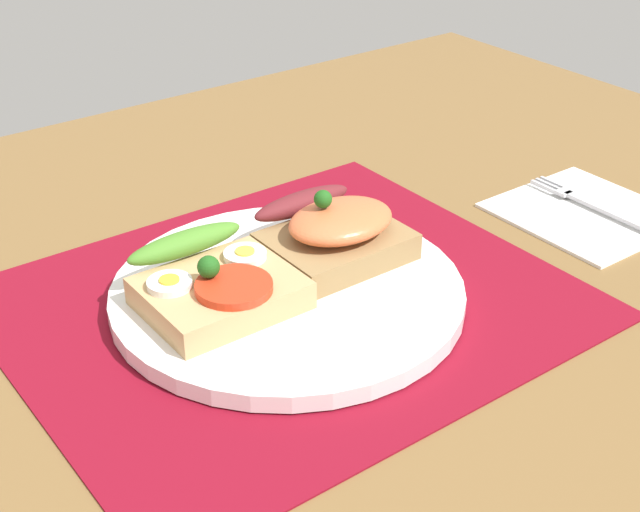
{
  "coord_description": "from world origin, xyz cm",
  "views": [
    {
      "loc": [
        -32.34,
        -47.49,
        36.97
      ],
      "look_at": [
        3.0,
        0.0,
        3.1
      ],
      "focal_mm": 51.15,
      "sensor_mm": 36.0,
      "label": 1
    }
  ],
  "objects_px": {
    "plate": "(288,293)",
    "sandwich_egg_tomato": "(215,284)",
    "fork": "(590,203)",
    "sandwich_salmon": "(334,232)",
    "napkin": "(586,212)"
  },
  "relations": [
    {
      "from": "sandwich_egg_tomato",
      "to": "fork",
      "type": "bearing_deg",
      "value": -7.51
    },
    {
      "from": "sandwich_egg_tomato",
      "to": "sandwich_salmon",
      "type": "distance_m",
      "value": 0.11
    },
    {
      "from": "napkin",
      "to": "fork",
      "type": "xyz_separation_m",
      "value": [
        0.01,
        0.0,
        0.0
      ]
    },
    {
      "from": "plate",
      "to": "sandwich_salmon",
      "type": "distance_m",
      "value": 0.06
    },
    {
      "from": "sandwich_salmon",
      "to": "fork",
      "type": "bearing_deg",
      "value": -11.38
    },
    {
      "from": "sandwich_salmon",
      "to": "fork",
      "type": "xyz_separation_m",
      "value": [
        0.25,
        -0.05,
        -0.03
      ]
    },
    {
      "from": "sandwich_egg_tomato",
      "to": "fork",
      "type": "height_order",
      "value": "sandwich_egg_tomato"
    },
    {
      "from": "sandwich_salmon",
      "to": "napkin",
      "type": "distance_m",
      "value": 0.25
    },
    {
      "from": "sandwich_egg_tomato",
      "to": "sandwich_salmon",
      "type": "height_order",
      "value": "sandwich_salmon"
    },
    {
      "from": "plate",
      "to": "sandwich_salmon",
      "type": "bearing_deg",
      "value": 15.6
    },
    {
      "from": "plate",
      "to": "fork",
      "type": "distance_m",
      "value": 0.31
    },
    {
      "from": "sandwich_egg_tomato",
      "to": "napkin",
      "type": "bearing_deg",
      "value": -8.2
    },
    {
      "from": "plate",
      "to": "sandwich_egg_tomato",
      "type": "height_order",
      "value": "sandwich_egg_tomato"
    },
    {
      "from": "plate",
      "to": "fork",
      "type": "relative_size",
      "value": 1.95
    },
    {
      "from": "sandwich_egg_tomato",
      "to": "plate",
      "type": "bearing_deg",
      "value": -12.93
    }
  ]
}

